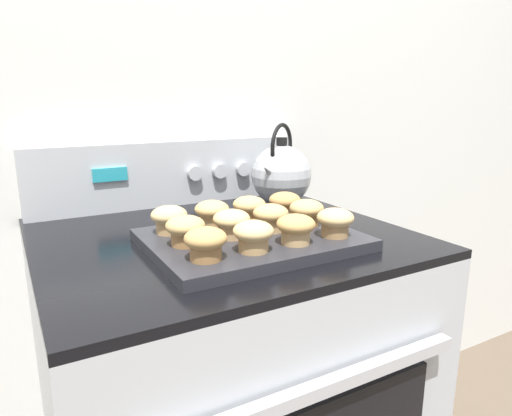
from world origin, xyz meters
The scene contains 17 objects.
wall_back centered at (0.00, 0.74, 1.20)m, with size 8.00×0.05×2.40m.
stove_range centered at (0.00, 0.36, 0.45)m, with size 0.76×0.73×0.89m.
control_panel centered at (0.00, 0.68, 0.98)m, with size 0.75×0.07×0.17m.
muffin_pan centered at (0.02, 0.26, 0.90)m, with size 0.41×0.32×0.02m.
muffin_r0_c0 centered at (-0.12, 0.17, 0.94)m, with size 0.07×0.07×0.06m.
muffin_r0_c1 centered at (-0.03, 0.17, 0.94)m, with size 0.07×0.07×0.06m.
muffin_r0_c2 centered at (0.06, 0.17, 0.94)m, with size 0.07×0.07×0.06m.
muffin_r0_c3 centered at (0.16, 0.17, 0.94)m, with size 0.07×0.07×0.06m.
muffin_r1_c0 centered at (-0.12, 0.26, 0.94)m, with size 0.07×0.07×0.06m.
muffin_r1_c1 centered at (-0.02, 0.26, 0.94)m, with size 0.07×0.07×0.06m.
muffin_r1_c2 centered at (0.07, 0.26, 0.94)m, with size 0.07×0.07×0.06m.
muffin_r1_c3 centered at (0.15, 0.26, 0.94)m, with size 0.07×0.07×0.06m.
muffin_r2_c0 centered at (-0.12, 0.35, 0.94)m, with size 0.07×0.07×0.06m.
muffin_r2_c1 centered at (-0.03, 0.35, 0.94)m, with size 0.07×0.07×0.06m.
muffin_r2_c2 centered at (0.06, 0.35, 0.94)m, with size 0.07×0.07×0.06m.
muffin_r2_c3 centered at (0.16, 0.35, 0.94)m, with size 0.07×0.07×0.06m.
tea_kettle centered at (0.26, 0.53, 0.98)m, with size 0.19×0.16×0.22m.
Camera 1 is at (-0.40, -0.51, 1.18)m, focal length 32.00 mm.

